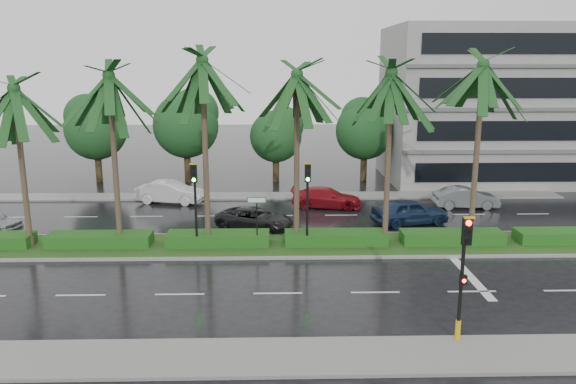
{
  "coord_description": "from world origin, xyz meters",
  "views": [
    {
      "loc": [
        -0.1,
        -26.4,
        9.17
      ],
      "look_at": [
        0.57,
        1.5,
        2.76
      ],
      "focal_mm": 35.0,
      "sensor_mm": 36.0,
      "label": 1
    }
  ],
  "objects_px": {
    "car_darkgrey": "(255,219)",
    "car_grey": "(466,198)",
    "car_red": "(327,198)",
    "car_blue": "(410,212)",
    "car_white": "(170,192)",
    "signal_near": "(463,274)",
    "street_sign": "(257,209)",
    "signal_median_left": "(195,193)"
  },
  "relations": [
    {
      "from": "car_white",
      "to": "car_grey",
      "type": "height_order",
      "value": "car_white"
    },
    {
      "from": "car_darkgrey",
      "to": "car_blue",
      "type": "xyz_separation_m",
      "value": [
        9.0,
        0.79,
        0.15
      ]
    },
    {
      "from": "street_sign",
      "to": "car_white",
      "type": "height_order",
      "value": "street_sign"
    },
    {
      "from": "street_sign",
      "to": "car_white",
      "type": "relative_size",
      "value": 0.58
    },
    {
      "from": "car_red",
      "to": "street_sign",
      "type": "bearing_deg",
      "value": 162.0
    },
    {
      "from": "signal_median_left",
      "to": "car_darkgrey",
      "type": "height_order",
      "value": "signal_median_left"
    },
    {
      "from": "street_sign",
      "to": "car_grey",
      "type": "bearing_deg",
      "value": 31.49
    },
    {
      "from": "car_red",
      "to": "car_blue",
      "type": "relative_size",
      "value": 1.02
    },
    {
      "from": "car_blue",
      "to": "car_red",
      "type": "bearing_deg",
      "value": 35.03
    },
    {
      "from": "car_white",
      "to": "car_blue",
      "type": "xyz_separation_m",
      "value": [
        14.89,
        -5.51,
        0.02
      ]
    },
    {
      "from": "car_darkgrey",
      "to": "car_grey",
      "type": "bearing_deg",
      "value": -48.15
    },
    {
      "from": "signal_near",
      "to": "signal_median_left",
      "type": "relative_size",
      "value": 1.0
    },
    {
      "from": "car_blue",
      "to": "car_grey",
      "type": "height_order",
      "value": "car_blue"
    },
    {
      "from": "car_darkgrey",
      "to": "street_sign",
      "type": "bearing_deg",
      "value": -152.75
    },
    {
      "from": "car_white",
      "to": "car_red",
      "type": "height_order",
      "value": "car_white"
    },
    {
      "from": "street_sign",
      "to": "car_red",
      "type": "height_order",
      "value": "street_sign"
    },
    {
      "from": "car_darkgrey",
      "to": "car_red",
      "type": "distance_m",
      "value": 6.59
    },
    {
      "from": "signal_near",
      "to": "signal_median_left",
      "type": "distance_m",
      "value": 13.93
    },
    {
      "from": "car_white",
      "to": "car_darkgrey",
      "type": "distance_m",
      "value": 8.63
    },
    {
      "from": "car_white",
      "to": "street_sign",
      "type": "bearing_deg",
      "value": -136.9
    },
    {
      "from": "car_darkgrey",
      "to": "car_blue",
      "type": "relative_size",
      "value": 0.99
    },
    {
      "from": "car_blue",
      "to": "car_darkgrey",
      "type": "bearing_deg",
      "value": 81.84
    },
    {
      "from": "car_blue",
      "to": "signal_near",
      "type": "bearing_deg",
      "value": 159.8
    },
    {
      "from": "car_red",
      "to": "car_blue",
      "type": "height_order",
      "value": "car_blue"
    },
    {
      "from": "car_white",
      "to": "car_grey",
      "type": "bearing_deg",
      "value": -83.9
    },
    {
      "from": "car_white",
      "to": "car_darkgrey",
      "type": "xyz_separation_m",
      "value": [
        5.89,
        -6.3,
        -0.13
      ]
    },
    {
      "from": "car_darkgrey",
      "to": "car_blue",
      "type": "distance_m",
      "value": 9.04
    },
    {
      "from": "car_white",
      "to": "car_blue",
      "type": "distance_m",
      "value": 15.87
    },
    {
      "from": "signal_near",
      "to": "car_red",
      "type": "bearing_deg",
      "value": 98.49
    },
    {
      "from": "signal_median_left",
      "to": "street_sign",
      "type": "bearing_deg",
      "value": 3.47
    },
    {
      "from": "signal_median_left",
      "to": "car_grey",
      "type": "bearing_deg",
      "value": 27.06
    },
    {
      "from": "car_grey",
      "to": "car_red",
      "type": "bearing_deg",
      "value": 88.74
    },
    {
      "from": "car_darkgrey",
      "to": "car_red",
      "type": "bearing_deg",
      "value": -19.54
    },
    {
      "from": "signal_near",
      "to": "car_white",
      "type": "relative_size",
      "value": 0.97
    },
    {
      "from": "car_white",
      "to": "car_red",
      "type": "distance_m",
      "value": 10.49
    },
    {
      "from": "car_darkgrey",
      "to": "car_red",
      "type": "height_order",
      "value": "car_red"
    },
    {
      "from": "car_darkgrey",
      "to": "car_red",
      "type": "relative_size",
      "value": 0.97
    },
    {
      "from": "signal_median_left",
      "to": "car_darkgrey",
      "type": "xyz_separation_m",
      "value": [
        2.76,
        3.84,
        -2.38
      ]
    },
    {
      "from": "street_sign",
      "to": "car_darkgrey",
      "type": "xyz_separation_m",
      "value": [
        -0.24,
        3.65,
        -1.51
      ]
    },
    {
      "from": "signal_near",
      "to": "car_white",
      "type": "distance_m",
      "value": 23.84
    },
    {
      "from": "street_sign",
      "to": "car_blue",
      "type": "xyz_separation_m",
      "value": [
        8.76,
        4.45,
        -1.37
      ]
    },
    {
      "from": "car_blue",
      "to": "car_grey",
      "type": "bearing_deg",
      "value": -63.92
    }
  ]
}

